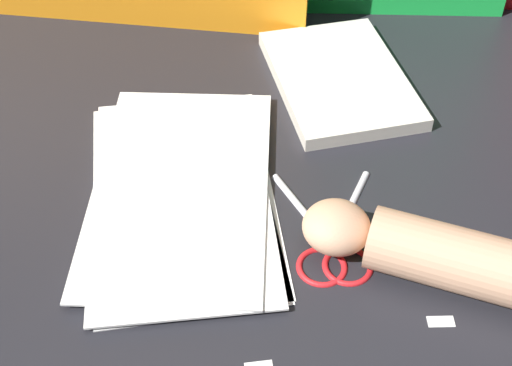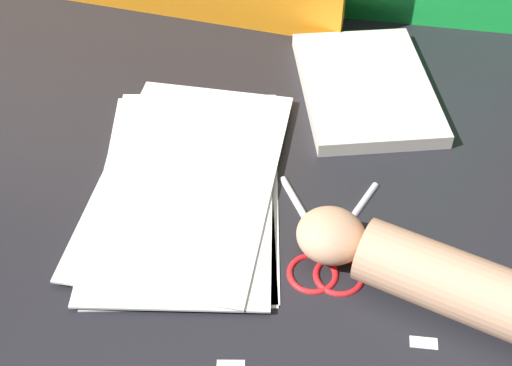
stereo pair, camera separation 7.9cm
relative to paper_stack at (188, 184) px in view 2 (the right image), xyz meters
name	(u,v)px [view 2 (the right image)]	position (x,y,z in m)	size (l,w,h in m)	color
ground_plane	(240,195)	(0.07, -0.01, -0.01)	(6.00, 6.00, 0.00)	black
paper_stack	(188,184)	(0.00, 0.00, 0.00)	(0.25, 0.39, 0.01)	white
book_closed	(366,87)	(0.22, 0.21, 0.00)	(0.22, 0.28, 0.02)	silver
scissors	(327,253)	(0.17, -0.09, 0.00)	(0.12, 0.19, 0.01)	silver
hand_forearm	(451,282)	(0.30, -0.15, 0.03)	(0.33, 0.20, 0.07)	tan
paper_scrap_mid	(424,343)	(0.27, -0.20, -0.01)	(0.03, 0.01, 0.00)	white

